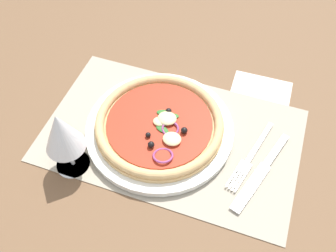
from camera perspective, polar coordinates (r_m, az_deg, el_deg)
name	(u,v)px	position (r cm, az deg, el deg)	size (l,w,h in cm)	color
ground_plane	(172,139)	(77.85, 0.54, -1.90)	(190.00, 140.00, 2.40)	brown
placemat	(172,135)	(76.70, 0.55, -1.30)	(50.72, 30.92, 0.40)	#A39984
plate	(159,129)	(76.39, -1.33, -0.51)	(29.71, 29.71, 1.37)	silver
pizza	(159,124)	(74.94, -1.32, 0.25)	(25.72, 25.72, 2.59)	tan
fork	(249,159)	(74.72, 12.13, -4.80)	(5.79, 17.84, 0.44)	silver
knife	(261,172)	(73.60, 13.80, -6.73)	(7.58, 19.57, 0.62)	silver
wine_glass	(62,134)	(67.18, -15.67, -1.11)	(7.20, 7.20, 14.90)	silver
napkin	(260,95)	(85.79, 13.65, 4.58)	(12.87, 11.58, 0.36)	silver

